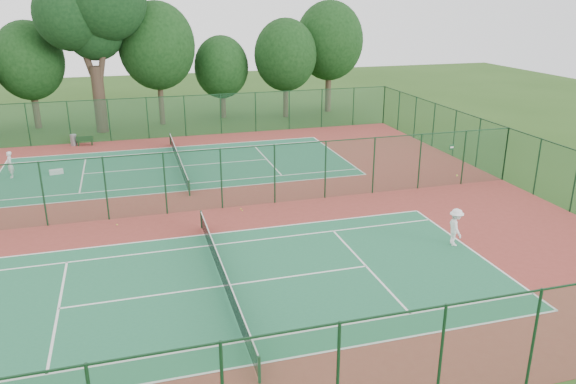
% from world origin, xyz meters
% --- Properties ---
extents(ground, '(120.00, 120.00, 0.00)m').
position_xyz_m(ground, '(0.00, 0.00, 0.00)').
color(ground, '#284A17').
rests_on(ground, ground).
extents(red_pad, '(40.00, 36.00, 0.01)m').
position_xyz_m(red_pad, '(0.00, 0.00, 0.01)').
color(red_pad, maroon).
rests_on(red_pad, ground).
extents(court_near, '(23.77, 10.97, 0.01)m').
position_xyz_m(court_near, '(0.00, -9.00, 0.01)').
color(court_near, '#216945').
rests_on(court_near, red_pad).
extents(court_far, '(23.77, 10.97, 0.01)m').
position_xyz_m(court_far, '(0.00, 9.00, 0.01)').
color(court_far, '#206848').
rests_on(court_far, red_pad).
extents(fence_north, '(40.00, 0.09, 3.50)m').
position_xyz_m(fence_north, '(0.00, 18.00, 1.76)').
color(fence_north, '#194D2F').
rests_on(fence_north, ground).
extents(fence_east, '(0.09, 36.00, 3.50)m').
position_xyz_m(fence_east, '(20.00, 0.00, 1.76)').
color(fence_east, '#1C552C').
rests_on(fence_east, ground).
extents(fence_divider, '(40.00, 0.09, 3.50)m').
position_xyz_m(fence_divider, '(0.00, 0.00, 1.76)').
color(fence_divider, '#174626').
rests_on(fence_divider, ground).
extents(tennis_net_near, '(0.10, 12.90, 0.97)m').
position_xyz_m(tennis_net_near, '(0.00, -9.00, 0.54)').
color(tennis_net_near, '#163D23').
rests_on(tennis_net_near, ground).
extents(tennis_net_far, '(0.10, 12.90, 0.97)m').
position_xyz_m(tennis_net_far, '(0.00, 9.00, 0.54)').
color(tennis_net_far, '#13351B').
rests_on(tennis_net_far, ground).
extents(player_near, '(0.92, 1.31, 1.84)m').
position_xyz_m(player_near, '(11.38, -8.08, 0.94)').
color(player_near, white).
rests_on(player_near, court_near).
extents(player_far, '(0.52, 0.70, 1.76)m').
position_xyz_m(player_far, '(-10.86, 9.47, 0.90)').
color(player_far, silver).
rests_on(player_far, court_far).
extents(trash_bin, '(0.66, 0.66, 0.89)m').
position_xyz_m(trash_bin, '(-7.47, 17.33, 0.46)').
color(trash_bin, gray).
rests_on(trash_bin, red_pad).
extents(bench, '(1.31, 0.43, 0.79)m').
position_xyz_m(bench, '(-6.60, 17.01, 0.42)').
color(bench, black).
rests_on(bench, red_pad).
extents(kit_bag, '(0.92, 0.48, 0.33)m').
position_xyz_m(kit_bag, '(-8.10, 9.45, 0.17)').
color(kit_bag, silver).
rests_on(kit_bag, red_pad).
extents(stray_ball_a, '(0.08, 0.08, 0.08)m').
position_xyz_m(stray_ball_a, '(2.49, -0.52, 0.05)').
color(stray_ball_a, gold).
rests_on(stray_ball_a, red_pad).
extents(stray_ball_b, '(0.07, 0.07, 0.07)m').
position_xyz_m(stray_ball_b, '(2.52, -0.80, 0.04)').
color(stray_ball_b, gold).
rests_on(stray_ball_b, red_pad).
extents(stray_ball_c, '(0.06, 0.06, 0.06)m').
position_xyz_m(stray_ball_c, '(-4.22, -0.98, 0.04)').
color(stray_ball_c, '#D2ED37').
rests_on(stray_ball_c, red_pad).
extents(big_tree, '(9.23, 6.75, 14.17)m').
position_xyz_m(big_tree, '(-5.24, 21.96, 10.03)').
color(big_tree, '#37281E').
rests_on(big_tree, ground).
extents(evergreen_row, '(39.00, 5.00, 12.00)m').
position_xyz_m(evergreen_row, '(0.50, 24.25, 0.00)').
color(evergreen_row, black).
rests_on(evergreen_row, ground).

